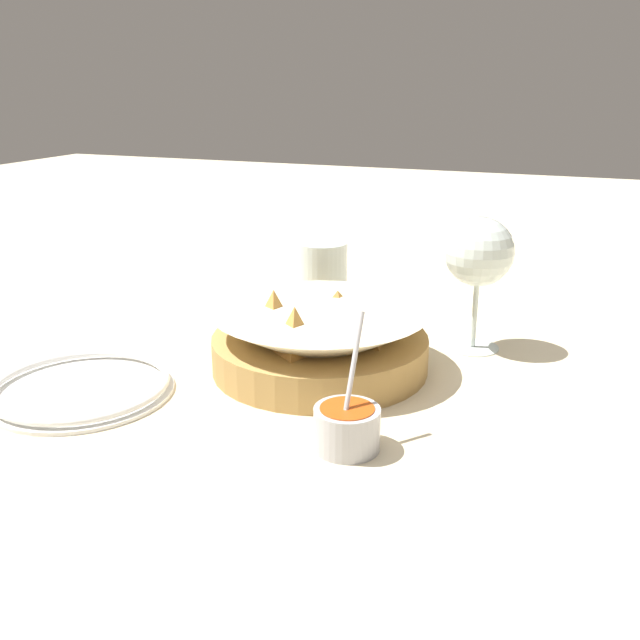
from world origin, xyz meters
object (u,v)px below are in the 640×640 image
(food_basket, at_px, (320,342))
(beer_mug, at_px, (322,276))
(side_plate, at_px, (81,387))
(sauce_cup, at_px, (347,426))
(wine_glass, at_px, (479,256))

(food_basket, relative_size, beer_mug, 2.22)
(side_plate, bearing_deg, food_basket, -53.50)
(sauce_cup, bearing_deg, food_basket, 28.94)
(wine_glass, xyz_separation_m, side_plate, (-0.31, 0.39, -0.12))
(wine_glass, distance_m, beer_mug, 0.28)
(sauce_cup, distance_m, wine_glass, 0.34)
(food_basket, distance_m, beer_mug, 0.26)
(food_basket, distance_m, sauce_cup, 0.20)
(beer_mug, bearing_deg, food_basket, -159.56)
(sauce_cup, distance_m, side_plate, 0.32)
(sauce_cup, xyz_separation_m, wine_glass, (0.32, -0.07, 0.10))
(food_basket, height_order, wine_glass, wine_glass)
(wine_glass, relative_size, beer_mug, 1.48)
(food_basket, height_order, side_plate, food_basket)
(beer_mug, bearing_deg, sauce_cup, -155.84)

